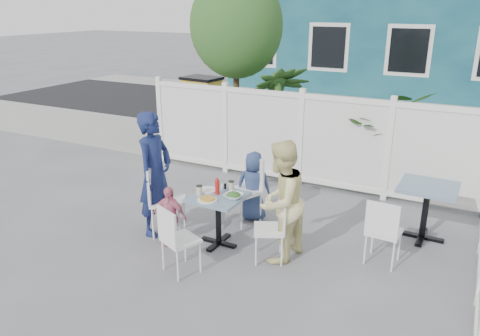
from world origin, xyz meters
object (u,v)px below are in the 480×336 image
at_px(main_table, 218,207).
at_px(chair_near, 175,236).
at_px(chair_back, 248,185).
at_px(spare_table, 427,198).
at_px(toddler, 169,216).
at_px(chair_left, 162,195).
at_px(man, 155,174).
at_px(chair_right, 275,224).
at_px(utility_cabinet, 202,111).
at_px(boy, 253,186).
at_px(woman, 280,202).

xyz_separation_m(main_table, chair_near, (-0.09, -0.84, -0.04)).
bearing_deg(main_table, chair_back, 89.26).
relative_size(spare_table, chair_back, 0.80).
bearing_deg(toddler, chair_left, 135.44).
bearing_deg(man, chair_near, -136.58).
relative_size(spare_table, chair_near, 0.91).
height_order(main_table, chair_right, chair_right).
distance_m(utility_cabinet, main_table, 4.95).
bearing_deg(utility_cabinet, spare_table, -21.58).
bearing_deg(chair_near, toddler, 154.75).
height_order(spare_table, toddler, toddler).
bearing_deg(spare_table, toddler, -149.90).
bearing_deg(chair_near, main_table, 107.81).
height_order(chair_near, man, man).
bearing_deg(chair_right, spare_table, -72.61).
relative_size(chair_left, man, 0.57).
distance_m(chair_right, boy, 1.19).
bearing_deg(chair_back, woman, 160.86).
distance_m(spare_table, woman, 2.04).
height_order(utility_cabinet, chair_left, utility_cabinet).
xyz_separation_m(spare_table, chair_right, (-1.55, -1.41, -0.10)).
bearing_deg(woman, chair_back, -124.55).
xyz_separation_m(main_table, boy, (0.07, 0.90, -0.02)).
bearing_deg(utility_cabinet, boy, -42.17).
bearing_deg(spare_table, chair_left, -155.30).
distance_m(chair_near, boy, 1.75).
bearing_deg(man, utility_cabinet, 19.74).
relative_size(utility_cabinet, boy, 1.38).
bearing_deg(main_table, utility_cabinet, 123.76).
bearing_deg(chair_left, woman, 69.85).
bearing_deg(boy, man, 28.75).
xyz_separation_m(utility_cabinet, woman, (3.58, -4.08, 0.05)).
bearing_deg(toddler, woman, 7.90).
xyz_separation_m(utility_cabinet, chair_back, (2.76, -3.28, -0.15)).
bearing_deg(boy, woman, 116.22).
height_order(utility_cabinet, toddler, utility_cabinet).
xyz_separation_m(utility_cabinet, boy, (2.82, -3.21, -0.19)).
bearing_deg(toddler, spare_table, 24.43).
relative_size(chair_right, chair_near, 1.00).
height_order(main_table, chair_near, chair_near).
relative_size(chair_right, boy, 0.82).
distance_m(chair_back, chair_near, 1.67).
xyz_separation_m(boy, toddler, (-0.62, -1.20, -0.10)).
bearing_deg(chair_right, man, 66.09).
distance_m(spare_table, man, 3.60).
height_order(utility_cabinet, boy, utility_cabinet).
xyz_separation_m(main_table, spare_table, (2.35, 1.38, 0.06)).
height_order(chair_right, chair_back, chair_back).
bearing_deg(chair_back, chair_left, 72.17).
bearing_deg(chair_left, man, -124.71).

